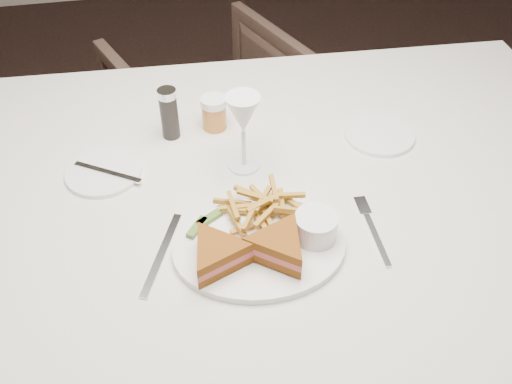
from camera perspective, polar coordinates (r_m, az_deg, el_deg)
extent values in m
plane|color=black|center=(1.98, 7.54, -9.24)|extent=(5.00, 5.00, 0.00)
cube|color=silver|center=(1.45, -0.40, -11.16)|extent=(1.68, 1.17, 0.75)
imported|color=#49362D|center=(2.17, -4.33, 8.12)|extent=(0.79, 0.77, 0.64)
ellipsoid|color=white|center=(1.05, 0.34, -5.52)|extent=(0.33, 0.27, 0.01)
cube|color=silver|center=(1.06, -9.41, -6.12)|extent=(0.09, 0.20, 0.00)
cylinder|color=white|center=(1.25, -15.00, 1.93)|extent=(0.16, 0.16, 0.01)
cylinder|color=white|center=(1.34, 12.23, 5.62)|extent=(0.16, 0.16, 0.01)
cylinder|color=black|center=(1.30, -8.68, 7.76)|extent=(0.04, 0.04, 0.12)
cylinder|color=#B86D2C|center=(1.33, -4.21, 7.88)|extent=(0.06, 0.06, 0.08)
cube|color=#436824|center=(1.09, -4.69, -2.66)|extent=(0.06, 0.04, 0.01)
cube|color=#436824|center=(1.08, -5.92, -3.54)|extent=(0.05, 0.05, 0.01)
cylinder|color=white|center=(1.05, 5.99, -3.48)|extent=(0.08, 0.08, 0.05)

